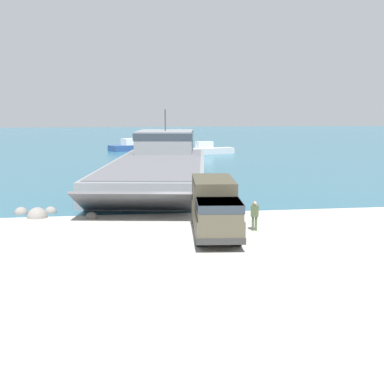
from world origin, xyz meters
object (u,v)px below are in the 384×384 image
landing_craft (160,162)px  moored_boat_b (133,147)px  soldier_on_ramp (255,214)px  military_truck (215,207)px  moored_boat_a (207,150)px

landing_craft → moored_boat_b: 37.34m
soldier_on_ramp → moored_boat_b: moored_boat_b is taller
soldier_on_ramp → moored_boat_b: 61.97m
soldier_on_ramp → moored_boat_b: (-4.49, 61.80, -0.30)m
military_truck → moored_boat_b: bearing=-171.6°
landing_craft → soldier_on_ramp: bearing=-72.7°
military_truck → moored_boat_b: 62.39m
moored_boat_a → military_truck: bearing=-26.7°
military_truck → soldier_on_ramp: bearing=109.3°
military_truck → moored_boat_b: (-2.07, 62.35, -0.85)m
moored_boat_a → landing_craft: bearing=-36.4°
landing_craft → moored_boat_b: (-1.28, 37.31, -0.90)m
military_truck → moored_boat_a: bearing=176.8°
landing_craft → soldier_on_ramp: 24.71m
landing_craft → military_truck: (0.79, -25.04, -0.05)m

